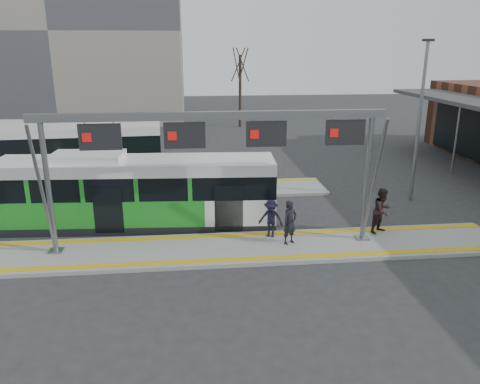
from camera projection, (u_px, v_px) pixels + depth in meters
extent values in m
plane|color=#2D2D30|center=(227.00, 251.00, 18.15)|extent=(120.00, 120.00, 0.00)
cube|color=gray|center=(227.00, 249.00, 18.13)|extent=(22.00, 3.00, 0.15)
cube|color=gray|center=(142.00, 191.00, 25.33)|extent=(20.00, 3.00, 0.15)
cube|color=gold|center=(225.00, 236.00, 19.20)|extent=(22.00, 0.35, 0.02)
cube|color=gold|center=(230.00, 260.00, 17.01)|extent=(22.00, 0.35, 0.02)
cube|color=gold|center=(144.00, 184.00, 26.39)|extent=(20.00, 0.35, 0.02)
cylinder|color=slate|center=(48.00, 188.00, 16.99)|extent=(0.20, 0.20, 5.05)
cube|color=slate|center=(56.00, 251.00, 17.73)|extent=(0.50, 0.50, 0.06)
cylinder|color=slate|center=(43.00, 193.00, 16.33)|extent=(0.12, 1.46, 4.90)
cylinder|color=slate|center=(367.00, 178.00, 18.19)|extent=(0.20, 0.20, 5.05)
cube|color=slate|center=(362.00, 238.00, 18.93)|extent=(0.50, 0.50, 0.06)
cylinder|color=slate|center=(374.00, 183.00, 17.53)|extent=(0.12, 1.46, 4.90)
cube|color=slate|center=(212.00, 116.00, 16.84)|extent=(13.00, 0.25, 0.30)
cube|color=black|center=(100.00, 137.00, 16.65)|extent=(1.50, 0.12, 0.95)
cube|color=red|center=(87.00, 138.00, 16.54)|extent=(0.32, 0.02, 0.32)
cube|color=black|center=(185.00, 135.00, 16.95)|extent=(1.50, 0.12, 0.95)
cube|color=red|center=(172.00, 136.00, 16.84)|extent=(0.32, 0.02, 0.32)
cube|color=black|center=(266.00, 134.00, 17.25)|extent=(1.50, 0.12, 0.95)
cube|color=red|center=(255.00, 134.00, 17.14)|extent=(0.32, 0.02, 0.32)
cube|color=black|center=(345.00, 132.00, 17.55)|extent=(1.50, 0.12, 0.95)
cube|color=red|center=(334.00, 133.00, 17.44)|extent=(0.32, 0.02, 0.32)
cylinder|color=slate|center=(456.00, 140.00, 28.49)|extent=(0.14, 0.14, 4.30)
cube|color=gray|center=(64.00, 32.00, 48.26)|extent=(24.00, 12.00, 18.00)
cube|color=black|center=(139.00, 221.00, 20.74)|extent=(12.04, 3.25, 0.35)
cube|color=#1E8C24|center=(138.00, 205.00, 20.52)|extent=(12.04, 3.25, 1.14)
cube|color=black|center=(136.00, 182.00, 20.20)|extent=(12.04, 3.17, 0.99)
cube|color=white|center=(135.00, 165.00, 19.98)|extent=(12.04, 3.25, 0.50)
cube|color=orange|center=(273.00, 166.00, 20.26)|extent=(0.16, 1.77, 0.28)
cube|color=white|center=(87.00, 157.00, 19.78)|extent=(3.08, 1.95, 0.30)
cylinder|color=black|center=(33.00, 225.00, 19.40)|extent=(1.01, 0.36, 0.99)
cylinder|color=black|center=(51.00, 207.00, 21.53)|extent=(1.01, 0.36, 0.99)
cylinder|color=black|center=(219.00, 222.00, 19.73)|extent=(1.01, 0.36, 0.99)
cylinder|color=black|center=(219.00, 205.00, 21.86)|extent=(1.01, 0.36, 0.99)
cube|color=black|center=(58.00, 174.00, 28.40)|extent=(12.60, 3.37, 0.36)
cube|color=#1E8C24|center=(57.00, 161.00, 28.17)|extent=(12.60, 3.37, 1.19)
cube|color=black|center=(55.00, 143.00, 27.84)|extent=(12.59, 3.29, 1.04)
cube|color=white|center=(53.00, 130.00, 27.61)|extent=(12.60, 3.37, 0.52)
cylinder|color=black|center=(119.00, 171.00, 27.78)|extent=(1.06, 0.37, 1.04)
cylinder|color=black|center=(122.00, 162.00, 29.99)|extent=(1.06, 0.37, 1.04)
cube|color=black|center=(21.00, 167.00, 29.96)|extent=(11.86, 3.13, 0.36)
cube|color=#1A349F|center=(20.00, 156.00, 29.73)|extent=(11.86, 3.13, 1.18)
cube|color=black|center=(17.00, 139.00, 29.40)|extent=(11.85, 3.05, 1.02)
cube|color=white|center=(15.00, 127.00, 29.17)|extent=(11.86, 3.13, 0.51)
cylinder|color=black|center=(72.00, 166.00, 28.96)|extent=(1.03, 0.35, 1.02)
cylinder|color=black|center=(81.00, 158.00, 31.16)|extent=(1.03, 0.35, 1.02)
imported|color=black|center=(290.00, 222.00, 18.24)|extent=(0.76, 0.68, 1.74)
imported|color=black|center=(382.00, 211.00, 19.31)|extent=(1.17, 1.11, 1.91)
imported|color=black|center=(271.00, 218.00, 18.91)|extent=(1.15, 0.92, 1.56)
cylinder|color=#382B21|center=(145.00, 91.00, 46.14)|extent=(0.28, 0.28, 6.77)
cylinder|color=#382B21|center=(240.00, 91.00, 45.24)|extent=(0.28, 0.28, 6.86)
cylinder|color=slate|center=(419.00, 124.00, 22.98)|extent=(0.16, 0.16, 7.87)
cube|color=black|center=(428.00, 40.00, 21.81)|extent=(0.50, 0.25, 0.12)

